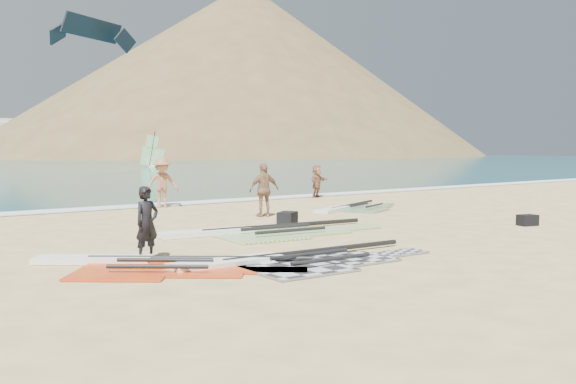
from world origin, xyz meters
TOP-DOWN VIEW (x-y plane):
  - ground at (0.00, 0.00)m, footprint 300.00×300.00m
  - surf_line at (0.00, 12.30)m, footprint 300.00×1.20m
  - headland_main at (85.00, 130.00)m, footprint 143.00×143.00m
  - headland_minor at (120.00, 140.00)m, footprint 70.00×70.00m
  - rig_grey at (-3.89, -0.89)m, footprint 5.69×2.39m
  - rig_green at (-1.82, 3.07)m, footprint 6.33×2.84m
  - rig_orange at (4.83, 6.32)m, footprint 4.96×3.11m
  - rig_red at (-6.36, 0.55)m, footprint 4.60×4.58m
  - gear_bag_near at (-0.03, 4.10)m, footprint 0.78×0.73m
  - gear_bag_far at (5.50, -0.36)m, footprint 0.63×0.52m
  - person_wetsuit at (-5.93, 1.22)m, footprint 0.62×0.48m
  - beachgoer_mid at (-0.35, 11.50)m, footprint 1.38×1.03m
  - beachgoer_back at (0.81, 6.43)m, footprint 1.12×0.64m
  - beachgoer_right at (7.49, 11.50)m, footprint 1.47×0.97m
  - windsurfer_right at (21.11, 55.99)m, footprint 2.39×2.28m
  - kitesurf_kite at (8.14, 39.92)m, footprint 6.84×4.05m

SIDE VIEW (x-z plane):
  - ground at x=0.00m, z-range 0.00..0.00m
  - surf_line at x=0.00m, z-range -0.02..0.02m
  - headland_main at x=85.00m, z-range -22.50..22.50m
  - headland_minor at x=120.00m, z-range -14.00..14.00m
  - rig_orange at x=4.83m, z-range -0.05..0.15m
  - rig_red at x=-6.36m, z-range -0.05..0.15m
  - rig_grey at x=-3.89m, z-range -0.05..0.15m
  - rig_green at x=-1.82m, z-range -0.05..0.15m
  - gear_bag_far at x=5.50m, z-range 0.00..0.33m
  - gear_bag_near at x=-0.03m, z-range 0.00..0.40m
  - beachgoer_right at x=7.49m, z-range 0.00..1.52m
  - person_wetsuit at x=-5.93m, z-range 0.00..1.52m
  - beachgoer_back at x=0.81m, z-range 0.00..1.79m
  - beachgoer_mid at x=-0.35m, z-range 0.00..1.91m
  - windsurfer_right at x=21.11m, z-range -0.84..3.30m
  - kitesurf_kite at x=8.14m, z-range 10.39..12.87m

